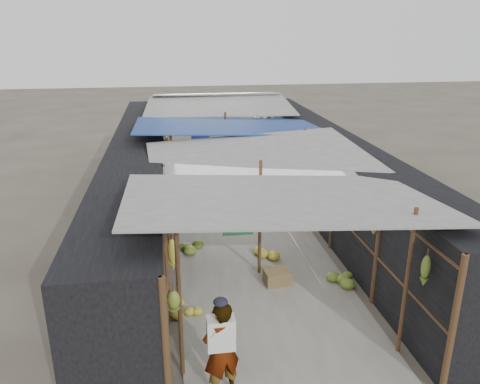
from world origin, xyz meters
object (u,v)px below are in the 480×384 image
crate_near (277,277)px  vendor_seated (255,182)px  vendor_elderly (221,349)px  black_basin (271,178)px  shopper_blue (214,186)px

crate_near → vendor_seated: (0.61, 5.82, 0.25)m
vendor_elderly → vendor_seated: (2.13, 8.79, -0.37)m
crate_near → vendor_seated: vendor_seated is taller
vendor_seated → black_basin: bearing=157.8°
crate_near → vendor_elderly: size_ratio=0.34×
black_basin → crate_near: bearing=-101.3°
crate_near → shopper_blue: bearing=96.3°
crate_near → black_basin: bearing=73.9°
shopper_blue → vendor_seated: 2.03m
crate_near → vendor_seated: bearing=79.1°
crate_near → shopper_blue: size_ratio=0.34×
vendor_seated → shopper_blue: bearing=-38.8°
black_basin → vendor_elderly: vendor_elderly is taller
crate_near → black_basin: crate_near is taller
vendor_elderly → vendor_seated: size_ratio=1.92×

